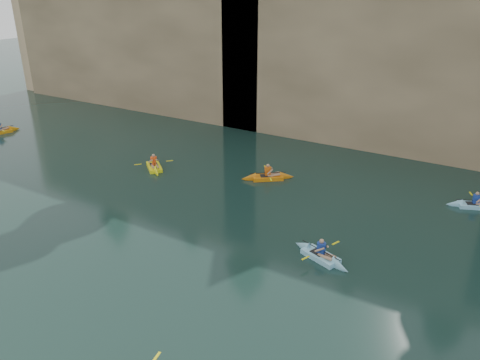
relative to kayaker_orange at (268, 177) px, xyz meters
The scene contains 10 objects.
ground 13.92m from the kayaker_orange, 81.81° to the right, with size 160.00×160.00×0.00m, color black.
cliff 17.36m from the kayaker_orange, 83.04° to the left, with size 70.00×16.00×12.00m, color tan.
cliff_slab_west 20.71m from the kayaker_orange, 153.91° to the left, with size 26.00×2.40×10.56m, color tan.
cliff_slab_center 11.16m from the kayaker_orange, 65.72° to the left, with size 24.00×2.40×11.40m, color tan.
sea_cave_west 18.08m from the kayaker_orange, 152.96° to the left, with size 4.50×1.00×4.00m, color black.
sea_cave_center 8.55m from the kayaker_orange, 103.87° to the left, with size 3.50×1.00×3.20m, color black.
kayaker_orange is the anchor object (origin of this frame).
kayaker_ltblue_near 8.52m from the kayaker_orange, 47.22° to the right, with size 2.92×2.14×1.13m.
kayaker_yellow 6.99m from the kayaker_orange, 162.42° to the right, with size 2.66×2.40×1.18m.
kayaker_ltblue_mid 10.86m from the kayaker_orange, 11.67° to the left, with size 2.82×1.99×1.06m.
Camera 1 is at (9.46, -8.21, 10.48)m, focal length 35.00 mm.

